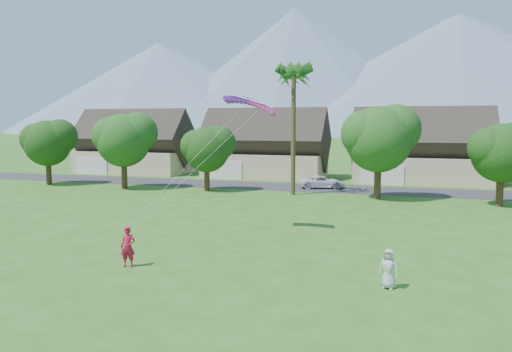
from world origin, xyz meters
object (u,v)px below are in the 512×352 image
at_px(parked_car, 322,182).
at_px(parafoil_kite, 251,102).
at_px(kite_flyer, 128,247).
at_px(watcher, 389,269).

relative_size(parked_car, parafoil_kite, 1.42).
xyz_separation_m(kite_flyer, parafoil_kite, (3.34, 9.08, 7.27)).
relative_size(kite_flyer, parafoil_kite, 0.59).
distance_m(watcher, parked_car, 32.11).
height_order(kite_flyer, parked_car, kite_flyer).
xyz_separation_m(watcher, parked_car, (-8.16, 31.06, -0.19)).
height_order(kite_flyer, watcher, kite_flyer).
xyz_separation_m(parked_car, parafoil_kite, (-0.73, -22.47, 7.60)).
bearing_deg(watcher, parked_car, 118.65).
height_order(parked_car, parafoil_kite, parafoil_kite).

